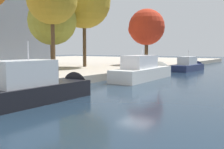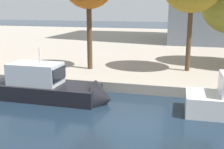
% 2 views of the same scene
% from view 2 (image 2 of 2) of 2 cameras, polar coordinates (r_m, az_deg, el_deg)
% --- Properties ---
extents(ground_plane, '(220.00, 220.00, 0.00)m').
position_cam_2_polar(ground_plane, '(16.15, 4.77, -10.61)').
color(ground_plane, '#192838').
extents(dock_promenade, '(120.00, 55.00, 0.79)m').
position_cam_2_polar(dock_promenade, '(48.58, 12.03, 5.99)').
color(dock_promenade, '#A39989').
rests_on(dock_promenade, ground_plane).
extents(motor_yacht_1, '(9.14, 2.68, 4.66)m').
position_cam_2_polar(motor_yacht_1, '(20.92, -12.26, -2.93)').
color(motor_yacht_1, black).
rests_on(motor_yacht_1, ground_plane).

